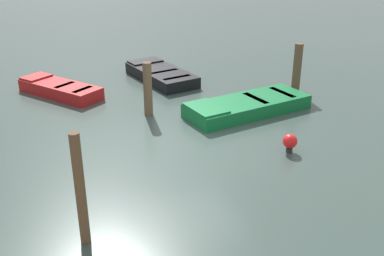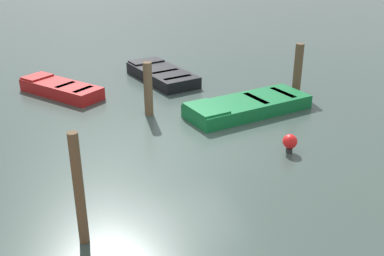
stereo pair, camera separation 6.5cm
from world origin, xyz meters
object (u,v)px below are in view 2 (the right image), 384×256
mooring_piling_far_left (298,69)px  rowboat_green (247,106)px  mooring_piling_center (79,190)px  marker_buoy (290,142)px  rowboat_black (162,74)px  rowboat_red (61,88)px  mooring_piling_near_left (148,89)px

mooring_piling_far_left → rowboat_green: bearing=112.7°
mooring_piling_center → marker_buoy: bearing=-71.8°
mooring_piling_far_left → marker_buoy: bearing=145.2°
rowboat_black → marker_buoy: marker_buoy is taller
marker_buoy → rowboat_green: bearing=-5.5°
rowboat_green → mooring_piling_far_left: bearing=-166.8°
rowboat_red → mooring_piling_center: size_ratio=1.45×
rowboat_green → rowboat_red: (3.66, 5.04, 0.00)m
rowboat_black → mooring_piling_center: (-8.50, 4.08, 0.83)m
mooring_piling_center → marker_buoy: 5.56m
rowboat_red → rowboat_black: size_ratio=0.90×
rowboat_green → mooring_piling_center: size_ratio=1.91×
rowboat_red → mooring_piling_far_left: mooring_piling_far_left is taller
rowboat_black → marker_buoy: (-6.78, -1.16, 0.07)m
mooring_piling_far_left → marker_buoy: size_ratio=3.52×
rowboat_green → marker_buoy: bearing=75.0°
rowboat_red → mooring_piling_near_left: 3.61m
mooring_piling_far_left → mooring_piling_center: mooring_piling_center is taller
mooring_piling_center → marker_buoy: size_ratio=4.37×
rowboat_black → marker_buoy: 6.88m
marker_buoy → rowboat_red: bearing=36.7°
rowboat_green → marker_buoy: 2.78m
rowboat_green → mooring_piling_far_left: mooring_piling_far_left is taller
rowboat_red → marker_buoy: (-6.42, -4.78, 0.07)m
mooring_piling_center → rowboat_green: bearing=-50.8°
mooring_piling_near_left → mooring_piling_center: size_ratio=0.76×
rowboat_green → mooring_piling_near_left: bearing=-27.4°
rowboat_red → marker_buoy: 8.00m
rowboat_green → mooring_piling_near_left: size_ratio=2.52×
rowboat_green → mooring_piling_far_left: (0.97, -2.33, 0.63)m
mooring_piling_near_left → marker_buoy: size_ratio=3.31×
rowboat_black → mooring_piling_far_left: 4.87m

